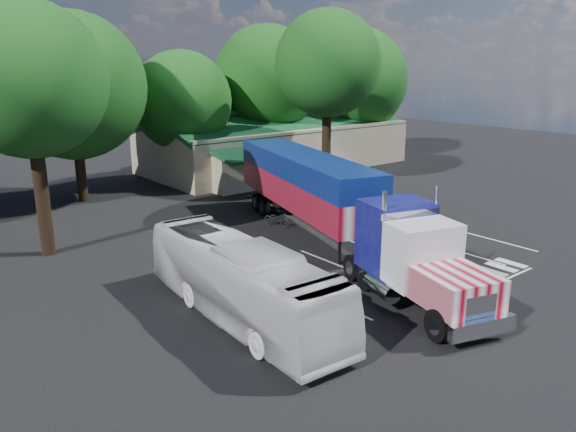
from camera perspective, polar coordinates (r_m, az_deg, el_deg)
ground at (r=31.21m, az=-1.01°, el=-2.63°), size 120.00×120.00×0.00m
event_hall at (r=52.68m, az=-1.29°, el=7.34°), size 24.20×14.12×5.55m
tree_row_c at (r=41.73m, az=-21.08°, el=12.21°), size 10.00×10.00×13.05m
tree_row_d at (r=46.62m, az=-10.75°, el=11.41°), size 8.00×8.00×10.60m
tree_row_e at (r=51.87m, az=-2.12°, el=13.72°), size 9.60×9.60×12.90m
tree_row_f at (r=57.62m, az=6.81°, el=13.52°), size 10.40×10.40×13.00m
tree_near_left at (r=30.35m, az=-24.90°, el=12.40°), size 7.60×7.60×12.65m
tree_near_right at (r=43.60m, az=4.06°, el=15.15°), size 8.00×8.00×13.50m
semi_truck at (r=30.09m, az=4.02°, el=1.95°), size 9.18×22.45×4.74m
woman at (r=28.01m, az=9.59°, el=-3.13°), size 0.46×0.67×1.75m
bicycle at (r=33.96m, az=-1.16°, el=-0.29°), size 1.19×1.89×0.94m
tour_bus at (r=21.75m, az=-4.71°, el=-6.63°), size 3.25×11.25×3.10m
silver_sedan at (r=44.49m, az=-6.75°, el=3.84°), size 4.81×1.79×1.57m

